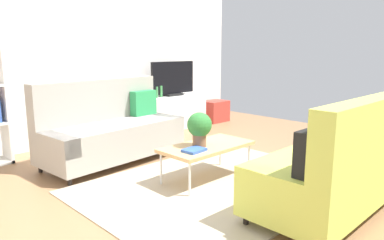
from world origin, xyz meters
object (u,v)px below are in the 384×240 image
object	(u,v)px
table_book_0	(194,150)
vase_0	(146,94)
couch_beige	(111,129)
potted_plant	(199,127)
coffee_table	(207,147)
bottle_0	(157,92)
tv_console	(173,112)
couch_green	(339,166)
tv	(173,79)
storage_trunk	(215,111)
bottle_1	(161,91)

from	to	relation	value
table_book_0	vase_0	xyz separation A→B (m)	(1.27, 2.52, 0.27)
couch_beige	potted_plant	distance (m)	1.44
coffee_table	bottle_0	size ratio (longest dim) A/B	5.49
couch_beige	table_book_0	world-z (taller)	couch_beige
couch_beige	potted_plant	world-z (taller)	couch_beige
vase_0	bottle_0	bearing A→B (deg)	-27.37
couch_beige	vase_0	bearing A→B (deg)	-148.43
coffee_table	bottle_0	world-z (taller)	bottle_0
tv_console	vase_0	xyz separation A→B (m)	(-0.58, 0.05, 0.39)
couch_green	coffee_table	distance (m)	1.45
bottle_0	tv	bearing A→B (deg)	2.82
vase_0	storage_trunk	bearing A→B (deg)	-5.10
coffee_table	table_book_0	world-z (taller)	table_book_0
tv_console	bottle_1	size ratio (longest dim) A/B	6.63
potted_plant	bottle_0	world-z (taller)	bottle_0
coffee_table	bottle_0	bearing A→B (deg)	63.81
couch_beige	coffee_table	xyz separation A→B (m)	(0.39, -1.42, -0.05)
potted_plant	vase_0	xyz separation A→B (m)	(1.08, 2.41, 0.06)
tv_console	storage_trunk	xyz separation A→B (m)	(1.10, -0.10, -0.10)
bottle_0	bottle_1	size ratio (longest dim) A/B	0.95
vase_0	bottle_1	distance (m)	0.29
coffee_table	bottle_1	distance (m)	2.67
tv_console	potted_plant	distance (m)	2.90
storage_trunk	coffee_table	bearing A→B (deg)	-139.40
tv_console	tv	world-z (taller)	tv
couch_green	tv_console	world-z (taller)	couch_green
bottle_0	storage_trunk	bearing A→B (deg)	-2.28
table_book_0	bottle_0	world-z (taller)	bottle_0
vase_0	bottle_0	world-z (taller)	bottle_0
coffee_table	couch_green	bearing A→B (deg)	-78.59
coffee_table	storage_trunk	distance (m)	3.50
storage_trunk	table_book_0	bearing A→B (deg)	-141.28
couch_beige	bottle_0	world-z (taller)	couch_beige
couch_beige	tv	world-z (taller)	tv
couch_beige	coffee_table	bearing A→B (deg)	100.70
vase_0	bottle_0	size ratio (longest dim) A/B	0.67
tv	coffee_table	bearing A→B (deg)	-123.43
couch_beige	bottle_1	world-z (taller)	couch_beige
couch_green	coffee_table	size ratio (longest dim) A/B	1.73
table_book_0	vase_0	bearing A→B (deg)	63.20
potted_plant	table_book_0	world-z (taller)	potted_plant
tv_console	table_book_0	size ratio (longest dim) A/B	5.83
couch_beige	coffee_table	distance (m)	1.48
tv_console	bottle_0	size ratio (longest dim) A/B	6.99
coffee_table	vase_0	bearing A→B (deg)	68.10
tv_console	storage_trunk	bearing A→B (deg)	-5.19
tv_console	bottle_0	bearing A→B (deg)	-174.38
coffee_table	storage_trunk	xyz separation A→B (m)	(2.66, 2.28, -0.17)
couch_beige	tv	xyz separation A→B (m)	(1.95, 0.94, 0.51)
storage_trunk	tv	bearing A→B (deg)	175.84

